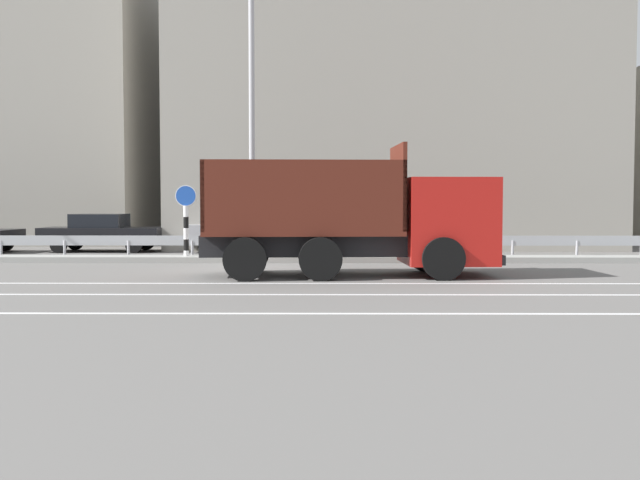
{
  "coord_description": "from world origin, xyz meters",
  "views": [
    {
      "loc": [
        2.26,
        -20.74,
        1.9
      ],
      "look_at": [
        2.1,
        0.38,
        0.8
      ],
      "focal_mm": 42.0,
      "sensor_mm": 36.0,
      "label": 1
    }
  ],
  "objects_px": {
    "parked_car_3": "(103,232)",
    "parked_car_4": "(245,232)",
    "median_road_sign": "(186,222)",
    "dump_truck": "(385,226)",
    "street_lamp_1": "(251,93)"
  },
  "relations": [
    {
      "from": "dump_truck",
      "to": "parked_car_4",
      "type": "distance_m",
      "value": 10.04
    },
    {
      "from": "parked_car_3",
      "to": "parked_car_4",
      "type": "bearing_deg",
      "value": 90.47
    },
    {
      "from": "dump_truck",
      "to": "street_lamp_1",
      "type": "height_order",
      "value": "street_lamp_1"
    },
    {
      "from": "parked_car_3",
      "to": "parked_car_4",
      "type": "distance_m",
      "value": 5.37
    },
    {
      "from": "dump_truck",
      "to": "median_road_sign",
      "type": "height_order",
      "value": "dump_truck"
    },
    {
      "from": "median_road_sign",
      "to": "parked_car_3",
      "type": "distance_m",
      "value": 6.22
    },
    {
      "from": "parked_car_3",
      "to": "median_road_sign",
      "type": "bearing_deg",
      "value": 41.89
    },
    {
      "from": "dump_truck",
      "to": "street_lamp_1",
      "type": "xyz_separation_m",
      "value": [
        -3.8,
        4.14,
        3.95
      ]
    },
    {
      "from": "dump_truck",
      "to": "parked_car_3",
      "type": "relative_size",
      "value": 1.66
    },
    {
      "from": "parked_car_4",
      "to": "dump_truck",
      "type": "bearing_deg",
      "value": -153.23
    },
    {
      "from": "dump_truck",
      "to": "parked_car_4",
      "type": "xyz_separation_m",
      "value": [
        -4.54,
        8.93,
        -0.53
      ]
    },
    {
      "from": "median_road_sign",
      "to": "street_lamp_1",
      "type": "bearing_deg",
      "value": -4.41
    },
    {
      "from": "median_road_sign",
      "to": "parked_car_4",
      "type": "xyz_separation_m",
      "value": [
        1.34,
        4.63,
        -0.49
      ]
    },
    {
      "from": "median_road_sign",
      "to": "parked_car_3",
      "type": "xyz_separation_m",
      "value": [
        -4.03,
        4.71,
        -0.51
      ]
    },
    {
      "from": "street_lamp_1",
      "to": "parked_car_4",
      "type": "xyz_separation_m",
      "value": [
        -0.74,
        4.79,
        -4.47
      ]
    }
  ]
}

